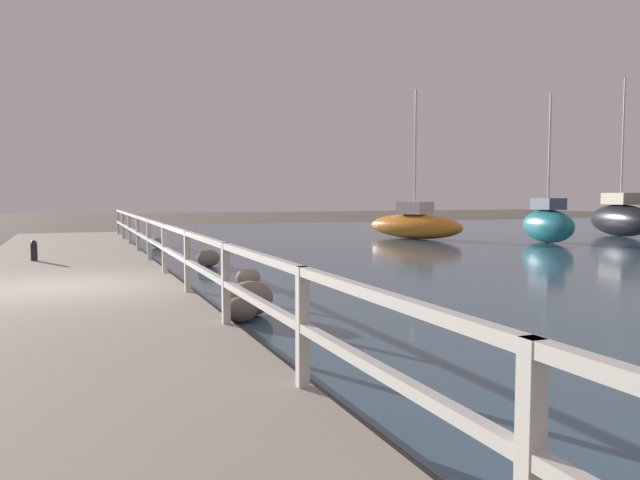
{
  "coord_description": "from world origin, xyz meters",
  "views": [
    {
      "loc": [
        0.14,
        -12.46,
        2.0
      ],
      "look_at": [
        4.13,
        -2.46,
        1.23
      ],
      "focal_mm": 35.0,
      "sensor_mm": 36.0,
      "label": 1
    }
  ],
  "objects_px": {
    "mooring_bollard": "(34,250)",
    "sailboat_orange": "(415,224)",
    "sailboat_teal": "(548,224)",
    "sailboat_black": "(620,218)"
  },
  "relations": [
    {
      "from": "mooring_bollard",
      "to": "sailboat_teal",
      "type": "bearing_deg",
      "value": 9.0
    },
    {
      "from": "sailboat_teal",
      "to": "sailboat_orange",
      "type": "bearing_deg",
      "value": 140.41
    },
    {
      "from": "sailboat_teal",
      "to": "sailboat_black",
      "type": "height_order",
      "value": "sailboat_black"
    },
    {
      "from": "sailboat_orange",
      "to": "sailboat_teal",
      "type": "height_order",
      "value": "sailboat_orange"
    },
    {
      "from": "mooring_bollard",
      "to": "sailboat_orange",
      "type": "distance_m",
      "value": 17.19
    },
    {
      "from": "mooring_bollard",
      "to": "sailboat_orange",
      "type": "bearing_deg",
      "value": 24.98
    },
    {
      "from": "sailboat_teal",
      "to": "mooring_bollard",
      "type": "bearing_deg",
      "value": -164.46
    },
    {
      "from": "mooring_bollard",
      "to": "sailboat_teal",
      "type": "relative_size",
      "value": 0.09
    },
    {
      "from": "sailboat_teal",
      "to": "sailboat_black",
      "type": "xyz_separation_m",
      "value": [
        6.25,
        1.99,
        0.09
      ]
    },
    {
      "from": "sailboat_orange",
      "to": "sailboat_black",
      "type": "relative_size",
      "value": 0.89
    }
  ]
}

